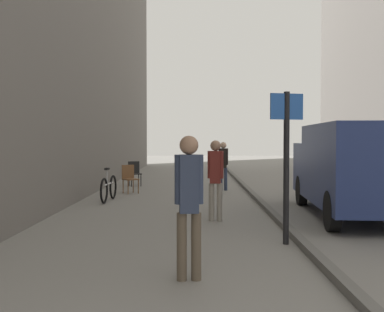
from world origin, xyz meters
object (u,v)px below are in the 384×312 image
object	(u,v)px
bicycle_leaning	(109,188)
cafe_chair_near_window	(134,172)
delivery_van	(353,167)
street_sign_post	(286,154)
cafe_chair_by_doorway	(129,177)
pedestrian_far_crossing	(223,163)
pedestrian_mid_block	(189,197)
pedestrian_main_foreground	(216,175)

from	to	relation	value
bicycle_leaning	cafe_chair_near_window	xyz separation A→B (m)	(0.15, 4.67, 0.17)
delivery_van	cafe_chair_near_window	size ratio (longest dim) A/B	5.92
street_sign_post	cafe_chair_by_doorway	xyz separation A→B (m)	(-3.77, 7.85, -1.00)
cafe_chair_near_window	cafe_chair_by_doorway	world-z (taller)	same
delivery_van	pedestrian_far_crossing	bearing A→B (deg)	118.16
pedestrian_mid_block	bicycle_leaning	xyz separation A→B (m)	(-2.45, 7.87, -0.68)
pedestrian_main_foreground	pedestrian_mid_block	size ratio (longest dim) A/B	0.96
pedestrian_mid_block	bicycle_leaning	distance (m)	8.27
cafe_chair_near_window	cafe_chair_by_doorway	size ratio (longest dim) A/B	1.00
street_sign_post	cafe_chair_by_doorway	world-z (taller)	street_sign_post
cafe_chair_near_window	pedestrian_main_foreground	bearing A→B (deg)	88.52
delivery_van	bicycle_leaning	size ratio (longest dim) A/B	3.15
pedestrian_mid_block	pedestrian_far_crossing	world-z (taller)	pedestrian_mid_block
bicycle_leaning	cafe_chair_by_doorway	bearing A→B (deg)	85.74
delivery_van	bicycle_leaning	distance (m)	6.78
pedestrian_main_foreground	cafe_chair_near_window	bearing A→B (deg)	-61.54
street_sign_post	cafe_chair_by_doorway	distance (m)	8.77
pedestrian_far_crossing	cafe_chair_near_window	world-z (taller)	pedestrian_far_crossing
pedestrian_far_crossing	cafe_chair_near_window	bearing A→B (deg)	-15.89
pedestrian_far_crossing	cafe_chair_by_doorway	distance (m)	3.33
pedestrian_main_foreground	pedestrian_mid_block	world-z (taller)	pedestrian_mid_block
pedestrian_mid_block	delivery_van	world-z (taller)	delivery_van
bicycle_leaning	cafe_chair_near_window	world-z (taller)	bicycle_leaning
street_sign_post	pedestrian_far_crossing	bearing A→B (deg)	-102.36
bicycle_leaning	delivery_van	bearing A→B (deg)	-20.17
pedestrian_main_foreground	cafe_chair_near_window	distance (m)	8.53
pedestrian_mid_block	cafe_chair_by_doorway	bearing A→B (deg)	97.03
bicycle_leaning	pedestrian_far_crossing	bearing A→B (deg)	44.98
pedestrian_mid_block	delivery_van	size ratio (longest dim) A/B	0.33
pedestrian_main_foreground	cafe_chair_by_doorway	xyz separation A→B (m)	(-2.65, 5.50, -0.48)
street_sign_post	cafe_chair_near_window	size ratio (longest dim) A/B	2.77
pedestrian_mid_block	pedestrian_far_crossing	bearing A→B (deg)	79.54
pedestrian_far_crossing	cafe_chair_by_doorway	size ratio (longest dim) A/B	1.80
delivery_van	bicycle_leaning	bearing A→B (deg)	159.25
delivery_van	cafe_chair_near_window	world-z (taller)	delivery_van
delivery_van	cafe_chair_near_window	distance (m)	9.56
pedestrian_main_foreground	street_sign_post	world-z (taller)	street_sign_post
bicycle_leaning	cafe_chair_by_doorway	world-z (taller)	bicycle_leaning
pedestrian_far_crossing	street_sign_post	world-z (taller)	street_sign_post
pedestrian_far_crossing	cafe_chair_near_window	size ratio (longest dim) A/B	1.80
pedestrian_far_crossing	bicycle_leaning	world-z (taller)	pedestrian_far_crossing
delivery_van	bicycle_leaning	world-z (taller)	delivery_van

